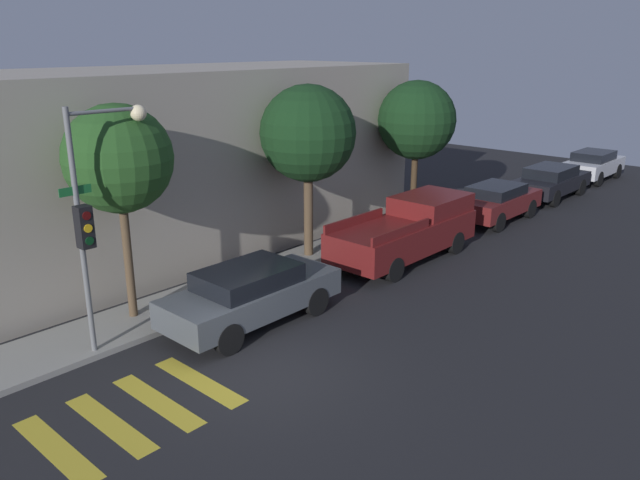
# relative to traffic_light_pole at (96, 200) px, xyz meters

# --- Properties ---
(ground_plane) EXTENTS (60.00, 60.00, 0.00)m
(ground_plane) POSITION_rel_traffic_light_pole_xyz_m (1.62, -3.37, -3.53)
(ground_plane) COLOR black
(sidewalk) EXTENTS (26.00, 2.04, 0.14)m
(sidewalk) POSITION_rel_traffic_light_pole_xyz_m (1.62, 0.85, -3.46)
(sidewalk) COLOR gray
(sidewalk) RESTS_ON ground
(building_row) EXTENTS (26.00, 6.00, 5.93)m
(building_row) POSITION_rel_traffic_light_pole_xyz_m (1.62, 5.27, -0.56)
(building_row) COLOR #A89E8E
(building_row) RESTS_ON ground
(crosswalk) EXTENTS (3.50, 2.60, 0.00)m
(crosswalk) POSITION_rel_traffic_light_pole_xyz_m (-1.03, -2.57, -3.53)
(crosswalk) COLOR gold
(crosswalk) RESTS_ON ground
(traffic_light_pole) EXTENTS (2.15, 0.56, 5.49)m
(traffic_light_pole) POSITION_rel_traffic_light_pole_xyz_m (0.00, 0.00, 0.00)
(traffic_light_pole) COLOR slate
(traffic_light_pole) RESTS_ON ground
(sedan_near_corner) EXTENTS (4.64, 1.86, 1.50)m
(sedan_near_corner) POSITION_rel_traffic_light_pole_xyz_m (3.11, -1.27, -2.71)
(sedan_near_corner) COLOR #4C5156
(sedan_near_corner) RESTS_ON ground
(pickup_truck) EXTENTS (5.58, 2.05, 1.88)m
(pickup_truck) POSITION_rel_traffic_light_pole_xyz_m (9.85, -1.27, -2.55)
(pickup_truck) COLOR maroon
(pickup_truck) RESTS_ON ground
(sedan_middle) EXTENTS (4.28, 1.81, 1.45)m
(sedan_middle) POSITION_rel_traffic_light_pole_xyz_m (15.82, -1.27, -2.73)
(sedan_middle) COLOR maroon
(sedan_middle) RESTS_ON ground
(sedan_far_end) EXTENTS (4.66, 1.87, 1.45)m
(sedan_far_end) POSITION_rel_traffic_light_pole_xyz_m (20.94, -1.27, -2.74)
(sedan_far_end) COLOR black
(sedan_far_end) RESTS_ON ground
(sedan_tail_of_row) EXTENTS (4.27, 1.78, 1.48)m
(sedan_tail_of_row) POSITION_rel_traffic_light_pole_xyz_m (26.11, -1.27, -2.72)
(sedan_tail_of_row) COLOR silver
(sedan_tail_of_row) RESTS_ON ground
(tree_near_corner) EXTENTS (2.56, 2.56, 5.40)m
(tree_near_corner) POSITION_rel_traffic_light_pole_xyz_m (1.22, 1.07, 0.57)
(tree_near_corner) COLOR brown
(tree_near_corner) RESTS_ON ground
(tree_midblock) EXTENTS (2.97, 2.97, 5.54)m
(tree_midblock) POSITION_rel_traffic_light_pole_xyz_m (7.64, 1.07, 0.50)
(tree_midblock) COLOR brown
(tree_midblock) RESTS_ON ground
(tree_far_end) EXTENTS (2.92, 2.92, 5.40)m
(tree_far_end) POSITION_rel_traffic_light_pole_xyz_m (13.53, 1.07, 0.40)
(tree_far_end) COLOR #42301E
(tree_far_end) RESTS_ON ground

